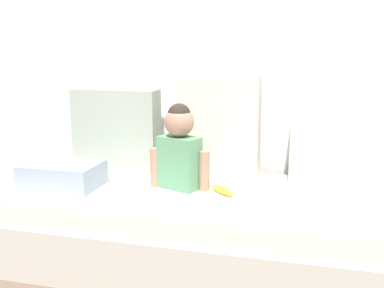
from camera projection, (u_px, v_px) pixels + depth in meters
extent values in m
plane|color=brown|center=(206.00, 263.00, 2.50)|extent=(12.00, 12.00, 0.00)
cube|color=white|center=(229.00, 33.00, 2.78)|extent=(5.29, 0.10, 2.44)
cube|color=beige|center=(206.00, 239.00, 2.47)|extent=(2.09, 0.89, 0.28)
cube|color=silver|center=(206.00, 203.00, 2.43)|extent=(2.03, 0.86, 0.12)
cube|color=#99A393|center=(116.00, 128.00, 2.85)|extent=(0.53, 0.16, 0.49)
cube|color=beige|center=(220.00, 126.00, 2.67)|extent=(0.46, 0.16, 0.58)
cube|color=beige|center=(336.00, 141.00, 2.52)|extent=(0.49, 0.16, 0.47)
cube|color=#568E66|center=(179.00, 163.00, 2.45)|extent=(0.24, 0.19, 0.28)
sphere|color=#9E755B|center=(179.00, 122.00, 2.40)|extent=(0.16, 0.16, 0.16)
sphere|color=#2D231E|center=(179.00, 115.00, 2.39)|extent=(0.12, 0.12, 0.12)
cylinder|color=#9E755B|center=(155.00, 167.00, 2.49)|extent=(0.06, 0.06, 0.21)
cylinder|color=#9E755B|center=(204.00, 171.00, 2.42)|extent=(0.06, 0.06, 0.21)
ellipsoid|color=yellow|center=(222.00, 190.00, 2.38)|extent=(0.16, 0.14, 0.04)
cube|color=#8E9EB2|center=(63.00, 175.00, 2.49)|extent=(0.40, 0.28, 0.13)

